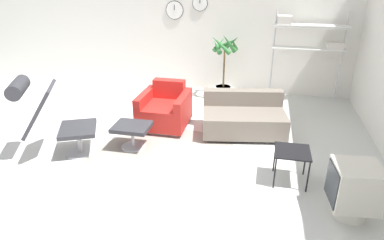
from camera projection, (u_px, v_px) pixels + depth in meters
The scene contains 11 objects.
ground_plane at pixel (165, 161), 4.84m from camera, with size 12.00×12.00×0.00m, color silver.
wall_back at pixel (206, 25), 7.19m from camera, with size 12.00×0.09×2.80m.
round_rug at pixel (165, 166), 4.73m from camera, with size 2.39×2.39×0.01m.
lounge_chair at pixel (46, 111), 4.72m from camera, with size 1.16×0.92×1.16m.
ottoman at pixel (132, 130), 5.10m from camera, with size 0.54×0.46×0.37m.
armchair_red at pixel (165, 111), 5.82m from camera, with size 0.80×0.85×0.74m.
couch_low at pixel (243, 119), 5.60m from camera, with size 1.43×1.02×0.65m.
side_table at pixel (292, 154), 4.24m from camera, with size 0.43×0.43×0.44m.
crt_television at pixel (354, 189), 3.64m from camera, with size 0.52×0.50×0.64m.
potted_plant at pixel (224, 68), 7.00m from camera, with size 0.60×0.61×1.36m.
shelf_unit at pixel (309, 34), 6.52m from camera, with size 1.37×0.28×1.78m.
Camera 1 is at (1.25, -4.01, 2.51)m, focal length 32.00 mm.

